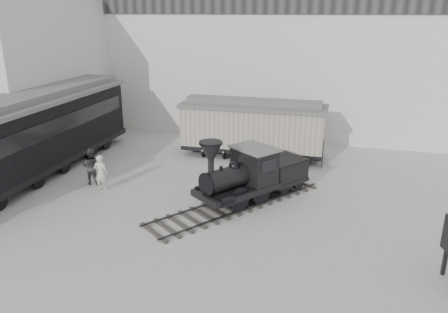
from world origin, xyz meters
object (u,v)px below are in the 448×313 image
(visitor_a, at_px, (101,173))
(visitor_b, at_px, (91,166))
(locomotive, at_px, (249,177))
(passenger_coach, at_px, (34,134))
(boxcar, at_px, (253,127))

(visitor_a, relative_size, visitor_b, 0.97)
(locomotive, height_order, passenger_coach, passenger_coach)
(locomotive, xyz_separation_m, passenger_coach, (-11.39, 0.45, 1.06))
(passenger_coach, bearing_deg, visitor_a, -14.50)
(passenger_coach, height_order, visitor_b, passenger_coach)
(locomotive, relative_size, visitor_b, 4.50)
(passenger_coach, bearing_deg, locomotive, -2.63)
(boxcar, distance_m, visitor_a, 9.19)
(visitor_a, bearing_deg, visitor_b, -41.83)
(locomotive, relative_size, passenger_coach, 0.55)
(passenger_coach, bearing_deg, boxcar, 29.73)
(visitor_a, xyz_separation_m, visitor_b, (-0.90, 0.63, 0.02))
(locomotive, bearing_deg, passenger_coach, -146.06)
(visitor_b, bearing_deg, passenger_coach, -15.48)
(passenger_coach, distance_m, visitor_b, 3.70)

